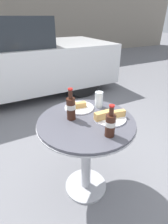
{
  "coord_description": "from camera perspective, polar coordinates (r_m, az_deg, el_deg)",
  "views": [
    {
      "loc": [
        -0.53,
        -0.97,
        1.4
      ],
      "look_at": [
        0.0,
        0.04,
        0.78
      ],
      "focal_mm": 28.0,
      "sensor_mm": 36.0,
      "label": 1
    }
  ],
  "objects": [
    {
      "name": "lunch_plate_near",
      "position": [
        1.45,
        -1.54,
        1.62
      ],
      "size": [
        0.24,
        0.24,
        0.06
      ],
      "color": "white",
      "rests_on": "bistro_table"
    },
    {
      "name": "lunch_plate_far",
      "position": [
        1.31,
        8.25,
        -1.45
      ],
      "size": [
        0.24,
        0.24,
        0.07
      ],
      "color": "white",
      "rests_on": "bistro_table"
    },
    {
      "name": "ground_plane",
      "position": [
        1.78,
        0.59,
        -22.95
      ],
      "size": [
        30.0,
        30.0,
        0.0
      ],
      "primitive_type": "plane",
      "color": "slate"
    },
    {
      "name": "cola_bottle_right",
      "position": [
        1.1,
        8.59,
        -3.94
      ],
      "size": [
        0.07,
        0.07,
        0.22
      ],
      "color": "#3D1E14",
      "rests_on": "bistro_table"
    },
    {
      "name": "bistro_table",
      "position": [
        1.39,
        0.71,
        -8.61
      ],
      "size": [
        0.73,
        0.73,
        0.73
      ],
      "color": "#B7B7BC",
      "rests_on": "ground_plane"
    },
    {
      "name": "drinking_glass",
      "position": [
        1.46,
        4.86,
        3.83
      ],
      "size": [
        0.07,
        0.07,
        0.13
      ],
      "color": "silver",
      "rests_on": "bistro_table"
    },
    {
      "name": "cola_bottle_left",
      "position": [
        1.27,
        -4.27,
        1.51
      ],
      "size": [
        0.07,
        0.07,
        0.24
      ],
      "color": "#3D1E14",
      "rests_on": "bistro_table"
    },
    {
      "name": "parked_car",
      "position": [
        3.67,
        -25.14,
        14.79
      ],
      "size": [
        4.07,
        1.65,
        1.41
      ],
      "color": "silver",
      "rests_on": "ground_plane"
    }
  ]
}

